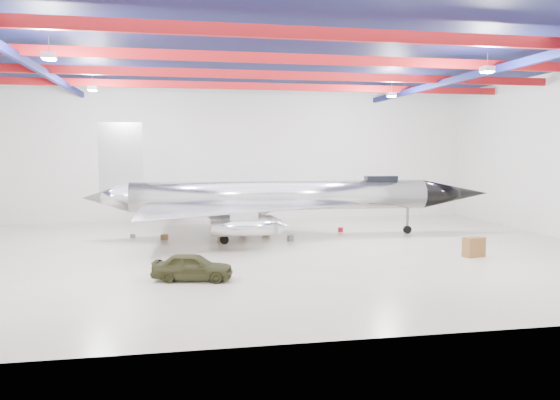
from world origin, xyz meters
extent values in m
plane|color=#B8AA92|center=(0.00, 0.00, 0.00)|extent=(40.00, 40.00, 0.00)
plane|color=silver|center=(0.00, 15.00, 5.50)|extent=(40.00, 0.00, 40.00)
plane|color=#0A0F38|center=(0.00, 0.00, 11.00)|extent=(40.00, 40.00, 0.00)
cube|color=maroon|center=(0.00, -9.00, 10.40)|extent=(39.50, 0.25, 0.50)
cube|color=maroon|center=(0.00, -3.00, 10.40)|extent=(39.50, 0.25, 0.50)
cube|color=maroon|center=(0.00, 3.00, 10.40)|extent=(39.50, 0.25, 0.50)
cube|color=maroon|center=(0.00, 9.00, 10.40)|extent=(39.50, 0.25, 0.50)
cube|color=#0B1147|center=(-12.00, 0.00, 10.10)|extent=(0.25, 29.50, 0.40)
cube|color=#0B1147|center=(12.00, 0.00, 10.10)|extent=(0.25, 29.50, 0.40)
cube|color=silver|center=(-10.00, -6.00, 9.70)|extent=(0.55, 0.55, 0.25)
cube|color=silver|center=(10.00, -6.00, 9.70)|extent=(0.55, 0.55, 0.25)
cube|color=silver|center=(-10.00, 6.00, 9.70)|extent=(0.55, 0.55, 0.25)
cube|color=silver|center=(10.00, 6.00, 9.70)|extent=(0.55, 0.55, 0.25)
cylinder|color=silver|center=(2.01, 5.26, 2.77)|extent=(19.84, 2.74, 1.98)
cone|color=black|center=(14.36, 4.78, 2.77)|extent=(5.02, 2.17, 1.98)
cone|color=silver|center=(-9.35, 5.70, 2.77)|extent=(3.04, 2.09, 1.98)
cube|color=silver|center=(-8.36, 5.66, 5.34)|extent=(2.77, 0.23, 4.45)
cube|color=black|center=(8.93, 4.99, 3.81)|extent=(2.20, 0.87, 0.49)
cylinder|color=silver|center=(-1.16, -0.06, 1.38)|extent=(3.79, 1.03, 0.89)
cylinder|color=silver|center=(-1.06, 2.41, 1.38)|extent=(3.79, 1.03, 0.89)
cylinder|color=silver|center=(-0.83, 8.34, 1.38)|extent=(3.79, 1.03, 0.89)
cylinder|color=silver|center=(-0.74, 10.81, 1.38)|extent=(3.79, 1.03, 0.89)
cylinder|color=#59595B|center=(10.91, 4.92, 0.89)|extent=(0.18, 0.18, 1.78)
cylinder|color=black|center=(10.91, 4.92, 0.28)|extent=(0.56, 0.24, 0.55)
cylinder|color=#59595B|center=(-2.03, 2.94, 0.89)|extent=(0.18, 0.18, 1.78)
cylinder|color=black|center=(-2.03, 2.94, 0.28)|extent=(0.56, 0.24, 0.55)
cylinder|color=#59595B|center=(-1.84, 7.88, 0.89)|extent=(0.18, 0.18, 1.78)
cylinder|color=black|center=(-1.84, 7.88, 0.28)|extent=(0.56, 0.24, 0.55)
imported|color=#33341A|center=(-4.23, -6.25, 0.61)|extent=(3.80, 2.18, 1.22)
cube|color=brown|center=(10.97, -3.67, 0.54)|extent=(1.29, 0.86, 1.08)
cube|color=olive|center=(-5.72, 5.36, 0.17)|extent=(0.52, 0.44, 0.33)
cube|color=maroon|center=(-0.53, 6.51, 0.18)|extent=(0.55, 0.46, 0.36)
cylinder|color=#59595B|center=(2.23, 3.35, 0.19)|extent=(0.47, 0.47, 0.38)
cube|color=olive|center=(1.05, 5.82, 0.20)|extent=(0.67, 0.59, 0.41)
cube|color=#59595B|center=(-7.82, 6.67, 0.12)|extent=(0.35, 0.28, 0.24)
cylinder|color=maroon|center=(6.54, 6.49, 0.17)|extent=(0.42, 0.42, 0.33)
cube|color=olive|center=(-2.05, 3.92, 0.20)|extent=(0.69, 0.62, 0.41)
cylinder|color=#59595B|center=(-0.20, 7.38, 0.16)|extent=(0.37, 0.37, 0.31)
camera|label=1|loc=(-4.85, -30.50, 5.75)|focal=35.00mm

